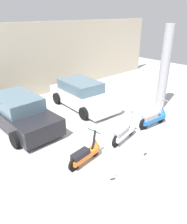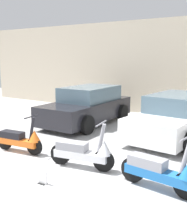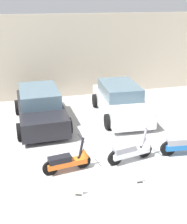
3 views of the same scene
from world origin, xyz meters
name	(u,v)px [view 3 (image 3 of 3)]	position (x,y,z in m)	size (l,w,h in m)	color
ground_plane	(122,183)	(0.00, 0.00, 0.00)	(28.00, 28.00, 0.00)	#B2B2B2
wall_back	(69,57)	(0.00, 7.27, 1.90)	(19.60, 0.12, 3.81)	beige
scooter_front_left	(69,160)	(-1.21, 0.93, 0.34)	(1.37, 0.49, 0.95)	black
scooter_front_right	(132,149)	(0.67, 0.98, 0.36)	(1.46, 0.59, 1.03)	black
scooter_front_center	(187,143)	(2.40, 0.88, 0.38)	(1.52, 0.55, 1.06)	black
car_rear_left	(40,107)	(-1.65, 4.44, 0.62)	(1.89, 3.84, 1.30)	black
car_rear_center	(120,101)	(1.54, 4.37, 0.60)	(2.00, 3.82, 1.26)	white
placard_near_left_scooter	(79,190)	(-1.17, -0.13, 0.11)	(0.20, 0.17, 0.26)	black
placard_near_right_scooter	(140,178)	(0.46, -0.06, 0.11)	(0.20, 0.12, 0.26)	black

